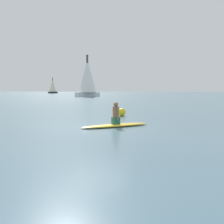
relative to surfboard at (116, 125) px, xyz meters
name	(u,v)px	position (x,y,z in m)	size (l,w,h in m)	color
ground_plane	(100,127)	(0.69, 0.28, -0.07)	(400.00, 400.00, 0.00)	slate
surfboard	(116,125)	(0.00, 0.00, 0.00)	(3.32, 0.60, 0.13)	gold
person_paddler	(116,114)	(0.00, 0.00, 0.51)	(0.42, 0.41, 0.99)	#26664C
sailboat_center_horizon	(87,77)	(14.50, -47.23, 4.49)	(5.83, 5.83, 9.77)	silver
sailboat_far_left	(53,86)	(45.19, -98.69, 3.26)	(4.22, 4.22, 7.13)	#2D3851
buoy_marker	(122,112)	(0.39, -4.73, 0.19)	(0.51, 0.51, 0.51)	yellow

